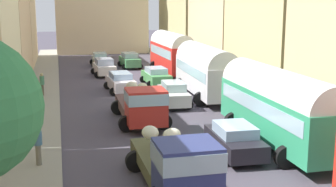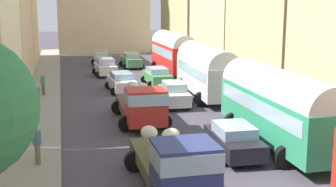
{
  "view_description": "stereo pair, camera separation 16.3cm",
  "coord_description": "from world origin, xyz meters",
  "px_view_note": "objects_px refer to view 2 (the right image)",
  "views": [
    {
      "loc": [
        -5.92,
        -6.32,
        7.11
      ],
      "look_at": [
        0.0,
        18.48,
        1.93
      ],
      "focal_mm": 49.23,
      "sensor_mm": 36.0,
      "label": 1
    },
    {
      "loc": [
        -5.76,
        -6.36,
        7.11
      ],
      "look_at": [
        0.0,
        18.48,
        1.93
      ],
      "focal_mm": 49.23,
      "sensor_mm": 36.0,
      "label": 2
    }
  ],
  "objects_px": {
    "car_0": "(122,82)",
    "car_3": "(234,140)",
    "car_5": "(157,76)",
    "pedestrian_2": "(43,83)",
    "pedestrian_0": "(37,144)",
    "pedestrian_1": "(37,96)",
    "car_2": "(101,59)",
    "car_6": "(131,60)",
    "cargo_truck_1": "(142,104)",
    "cargo_truck_0": "(175,164)",
    "car_1": "(106,67)",
    "parked_bus_2": "(206,69)",
    "parked_bus_1": "(278,104)",
    "parked_bus_3": "(173,51)",
    "car_4": "(174,94)"
  },
  "relations": [
    {
      "from": "car_4",
      "to": "car_6",
      "type": "bearing_deg",
      "value": 90.56
    },
    {
      "from": "parked_bus_2",
      "to": "car_3",
      "type": "bearing_deg",
      "value": -101.95
    },
    {
      "from": "parked_bus_3",
      "to": "car_1",
      "type": "distance_m",
      "value": 6.67
    },
    {
      "from": "parked_bus_3",
      "to": "car_4",
      "type": "height_order",
      "value": "parked_bus_3"
    },
    {
      "from": "parked_bus_1",
      "to": "cargo_truck_0",
      "type": "bearing_deg",
      "value": -143.1
    },
    {
      "from": "pedestrian_1",
      "to": "pedestrian_2",
      "type": "distance_m",
      "value": 4.7
    },
    {
      "from": "parked_bus_1",
      "to": "car_6",
      "type": "height_order",
      "value": "parked_bus_1"
    },
    {
      "from": "car_1",
      "to": "car_5",
      "type": "height_order",
      "value": "car_1"
    },
    {
      "from": "cargo_truck_1",
      "to": "car_5",
      "type": "relative_size",
      "value": 1.59
    },
    {
      "from": "car_0",
      "to": "pedestrian_1",
      "type": "height_order",
      "value": "pedestrian_1"
    },
    {
      "from": "car_4",
      "to": "car_5",
      "type": "xyz_separation_m",
      "value": [
        0.46,
        7.95,
        -0.05
      ]
    },
    {
      "from": "parked_bus_2",
      "to": "cargo_truck_0",
      "type": "height_order",
      "value": "parked_bus_2"
    },
    {
      "from": "car_1",
      "to": "car_6",
      "type": "xyz_separation_m",
      "value": [
        3.18,
        4.73,
        -0.01
      ]
    },
    {
      "from": "cargo_truck_1",
      "to": "car_6",
      "type": "relative_size",
      "value": 1.6
    },
    {
      "from": "car_2",
      "to": "car_6",
      "type": "bearing_deg",
      "value": -36.34
    },
    {
      "from": "cargo_truck_0",
      "to": "car_0",
      "type": "relative_size",
      "value": 1.5
    },
    {
      "from": "car_2",
      "to": "car_6",
      "type": "relative_size",
      "value": 0.98
    },
    {
      "from": "cargo_truck_1",
      "to": "car_2",
      "type": "height_order",
      "value": "cargo_truck_1"
    },
    {
      "from": "car_2",
      "to": "parked_bus_3",
      "type": "bearing_deg",
      "value": -50.55
    },
    {
      "from": "car_2",
      "to": "pedestrian_1",
      "type": "relative_size",
      "value": 2.31
    },
    {
      "from": "pedestrian_2",
      "to": "car_2",
      "type": "bearing_deg",
      "value": 70.23
    },
    {
      "from": "pedestrian_2",
      "to": "car_5",
      "type": "bearing_deg",
      "value": 18.04
    },
    {
      "from": "cargo_truck_0",
      "to": "pedestrian_1",
      "type": "height_order",
      "value": "cargo_truck_0"
    },
    {
      "from": "car_3",
      "to": "car_5",
      "type": "distance_m",
      "value": 18.78
    },
    {
      "from": "car_3",
      "to": "pedestrian_0",
      "type": "xyz_separation_m",
      "value": [
        -8.8,
        0.46,
        0.3
      ]
    },
    {
      "from": "parked_bus_2",
      "to": "parked_bus_3",
      "type": "bearing_deg",
      "value": 89.08
    },
    {
      "from": "car_4",
      "to": "cargo_truck_1",
      "type": "bearing_deg",
      "value": -123.81
    },
    {
      "from": "cargo_truck_0",
      "to": "cargo_truck_1",
      "type": "relative_size",
      "value": 0.98
    },
    {
      "from": "car_2",
      "to": "cargo_truck_1",
      "type": "bearing_deg",
      "value": -89.73
    },
    {
      "from": "car_3",
      "to": "cargo_truck_1",
      "type": "bearing_deg",
      "value": 117.31
    },
    {
      "from": "cargo_truck_1",
      "to": "car_4",
      "type": "relative_size",
      "value": 1.56
    },
    {
      "from": "car_0",
      "to": "car_3",
      "type": "xyz_separation_m",
      "value": [
        3.09,
        -16.49,
        -0.02
      ]
    },
    {
      "from": "pedestrian_2",
      "to": "cargo_truck_1",
      "type": "bearing_deg",
      "value": -58.43
    },
    {
      "from": "pedestrian_0",
      "to": "pedestrian_1",
      "type": "relative_size",
      "value": 1.03
    },
    {
      "from": "car_5",
      "to": "pedestrian_2",
      "type": "height_order",
      "value": "pedestrian_2"
    },
    {
      "from": "cargo_truck_0",
      "to": "car_1",
      "type": "xyz_separation_m",
      "value": [
        0.18,
        28.46,
        -0.45
      ]
    },
    {
      "from": "cargo_truck_1",
      "to": "pedestrian_1",
      "type": "relative_size",
      "value": 3.78
    },
    {
      "from": "car_1",
      "to": "car_3",
      "type": "height_order",
      "value": "car_1"
    },
    {
      "from": "parked_bus_1",
      "to": "car_5",
      "type": "xyz_separation_m",
      "value": [
        -2.36,
        17.79,
        -1.36
      ]
    },
    {
      "from": "car_0",
      "to": "parked_bus_1",
      "type": "bearing_deg",
      "value": -69.78
    },
    {
      "from": "parked_bus_3",
      "to": "pedestrian_0",
      "type": "height_order",
      "value": "parked_bus_3"
    },
    {
      "from": "parked_bus_3",
      "to": "car_2",
      "type": "bearing_deg",
      "value": 129.45
    },
    {
      "from": "cargo_truck_1",
      "to": "car_3",
      "type": "xyz_separation_m",
      "value": [
        3.25,
        -6.28,
        -0.48
      ]
    },
    {
      "from": "car_0",
      "to": "car_5",
      "type": "height_order",
      "value": "car_0"
    },
    {
      "from": "pedestrian_0",
      "to": "pedestrian_2",
      "type": "bearing_deg",
      "value": 90.97
    },
    {
      "from": "parked_bus_1",
      "to": "parked_bus_3",
      "type": "relative_size",
      "value": 1.13
    },
    {
      "from": "pedestrian_0",
      "to": "cargo_truck_0",
      "type": "bearing_deg",
      "value": -40.1
    },
    {
      "from": "car_5",
      "to": "pedestrian_0",
      "type": "relative_size",
      "value": 2.3
    },
    {
      "from": "car_3",
      "to": "pedestrian_0",
      "type": "distance_m",
      "value": 8.82
    },
    {
      "from": "parked_bus_1",
      "to": "pedestrian_1",
      "type": "relative_size",
      "value": 5.46
    }
  ]
}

